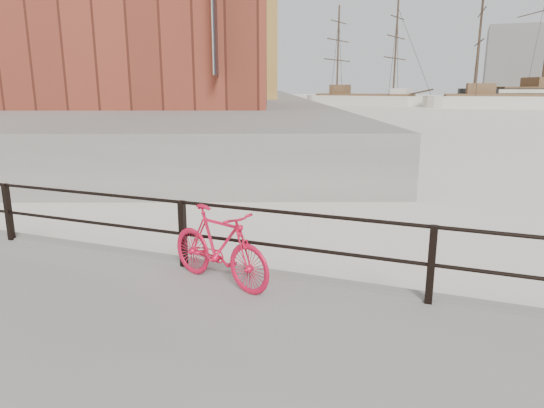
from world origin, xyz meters
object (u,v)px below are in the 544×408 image
Objects in this scene: schooner_mid at (523,108)px; bicycle at (219,246)px; workboat_near at (154,122)px; schooner_left at (364,105)px; workboat_far at (167,111)px.

bicycle is at bearing -102.74° from schooner_mid.
bicycle is 0.06× the size of schooner_mid.
schooner_mid reaches higher than workboat_near.
schooner_left is (-13.23, 77.76, -0.88)m from bicycle.
bicycle is at bearing -98.06° from workboat_near.
workboat_far is (-31.86, 46.88, -0.88)m from bicycle.
schooner_left is 1.88× the size of workboat_near.
schooner_mid is 1.33× the size of schooner_left.
workboat_near is at bearing -89.69° from schooner_left.
schooner_mid is at bearing -0.09° from schooner_left.
workboat_near is at bearing -132.39° from schooner_mid.
schooner_left reaches higher than bicycle.
workboat_far is (-9.45, 16.29, 0.00)m from workboat_near.
workboat_far is at bearing -152.93° from schooner_mid.
schooner_left is (-23.73, 4.79, 0.00)m from schooner_mid.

